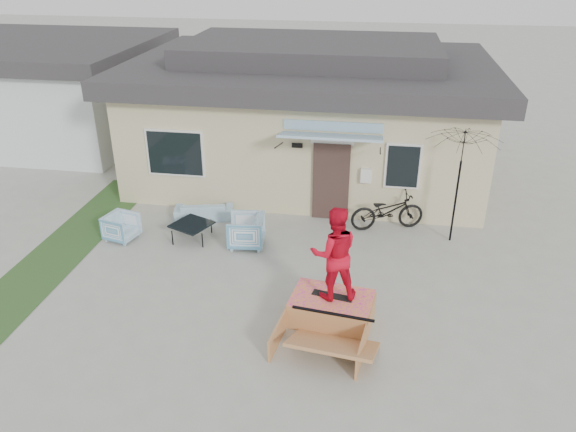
% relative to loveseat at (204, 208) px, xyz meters
% --- Properties ---
extents(ground, '(90.00, 90.00, 0.00)m').
position_rel_loveseat_xyz_m(ground, '(2.33, -3.93, -0.30)').
color(ground, '#98988E').
rests_on(ground, ground).
extents(grass_strip, '(1.40, 8.00, 0.01)m').
position_rel_loveseat_xyz_m(grass_strip, '(-2.87, -1.93, -0.30)').
color(grass_strip, '#274720').
rests_on(grass_strip, ground).
extents(house, '(10.80, 8.49, 4.10)m').
position_rel_loveseat_xyz_m(house, '(2.33, 4.07, 1.64)').
color(house, '#CABC8D').
rests_on(house, ground).
extents(neighbor_house, '(8.60, 7.60, 3.50)m').
position_rel_loveseat_xyz_m(neighbor_house, '(-8.17, 6.07, 1.48)').
color(neighbor_house, silver).
rests_on(neighbor_house, ground).
extents(loveseat, '(1.61, 0.78, 0.60)m').
position_rel_loveseat_xyz_m(loveseat, '(0.00, 0.00, 0.00)').
color(loveseat, teal).
rests_on(loveseat, ground).
extents(armchair_left, '(0.82, 0.85, 0.73)m').
position_rel_loveseat_xyz_m(armchair_left, '(-1.67, -1.47, 0.06)').
color(armchair_left, teal).
rests_on(armchair_left, ground).
extents(armchair_right, '(0.87, 0.92, 0.87)m').
position_rel_loveseat_xyz_m(armchair_right, '(1.46, -1.29, 0.13)').
color(armchair_right, teal).
rests_on(armchair_right, ground).
extents(coffee_table, '(1.12, 1.12, 0.42)m').
position_rel_loveseat_xyz_m(coffee_table, '(0.05, -1.18, -0.09)').
color(coffee_table, black).
rests_on(coffee_table, ground).
extents(bicycle, '(2.02, 1.21, 1.22)m').
position_rel_loveseat_xyz_m(bicycle, '(4.83, 0.17, 0.31)').
color(bicycle, black).
rests_on(bicycle, ground).
extents(patio_umbrella, '(2.01, 1.90, 2.20)m').
position_rel_loveseat_xyz_m(patio_umbrella, '(6.41, -0.21, 1.45)').
color(patio_umbrella, black).
rests_on(patio_umbrella, ground).
extents(skate_ramp, '(1.80, 2.25, 0.52)m').
position_rel_loveseat_xyz_m(skate_ramp, '(3.79, -3.95, -0.04)').
color(skate_ramp, '#B27644').
rests_on(skate_ramp, ground).
extents(skateboard, '(0.83, 0.35, 0.05)m').
position_rel_loveseat_xyz_m(skateboard, '(3.80, -3.90, 0.24)').
color(skateboard, black).
rests_on(skateboard, skate_ramp).
extents(skater, '(1.07, 0.91, 1.88)m').
position_rel_loveseat_xyz_m(skater, '(3.80, -3.90, 1.21)').
color(skater, red).
rests_on(skater, skateboard).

